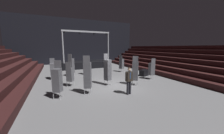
% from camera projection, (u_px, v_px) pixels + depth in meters
% --- Properties ---
extents(ground_plane, '(22.00, 30.00, 0.10)m').
position_uv_depth(ground_plane, '(112.00, 85.00, 10.05)').
color(ground_plane, slate).
extents(arena_end_wall, '(22.00, 0.30, 8.00)m').
position_uv_depth(arena_end_wall, '(78.00, 41.00, 22.87)').
color(arena_end_wall, black).
rests_on(arena_end_wall, ground_plane).
extents(bleacher_bank_right, '(5.25, 24.00, 3.15)m').
position_uv_depth(bleacher_bank_right, '(175.00, 60.00, 14.14)').
color(bleacher_bank_right, black).
rests_on(bleacher_bank_right, ground_plane).
extents(stage_riser, '(6.68, 3.39, 5.10)m').
position_uv_depth(stage_riser, '(86.00, 64.00, 18.53)').
color(stage_riser, black).
rests_on(stage_riser, ground_plane).
extents(man_with_tie, '(0.57, 0.26, 1.75)m').
position_uv_depth(man_with_tie, '(129.00, 79.00, 7.77)').
color(man_with_tie, black).
rests_on(man_with_tie, ground_plane).
extents(chair_stack_front_left, '(0.60, 0.60, 2.22)m').
position_uv_depth(chair_stack_front_left, '(57.00, 80.00, 7.17)').
color(chair_stack_front_left, '#B2B5BA').
rests_on(chair_stack_front_left, ground_plane).
extents(chair_stack_front_right, '(0.62, 0.62, 2.31)m').
position_uv_depth(chair_stack_front_right, '(71.00, 65.00, 12.58)').
color(chair_stack_front_right, '#B2B5BA').
rests_on(chair_stack_front_right, ground_plane).
extents(chair_stack_mid_left, '(0.62, 0.62, 2.31)m').
position_uv_depth(chair_stack_mid_left, '(135.00, 71.00, 9.69)').
color(chair_stack_mid_left, '#B2B5BA').
rests_on(chair_stack_mid_left, ground_plane).
extents(chair_stack_mid_right, '(0.45, 0.45, 1.96)m').
position_uv_depth(chair_stack_mid_right, '(53.00, 69.00, 11.42)').
color(chair_stack_mid_right, '#B2B5BA').
rests_on(chair_stack_mid_right, ground_plane).
extents(chair_stack_mid_centre, '(0.59, 0.59, 2.05)m').
position_uv_depth(chair_stack_mid_centre, '(121.00, 63.00, 14.96)').
color(chair_stack_mid_centre, '#B2B5BA').
rests_on(chair_stack_mid_centre, ground_plane).
extents(chair_stack_rear_left, '(0.49, 0.49, 1.96)m').
position_uv_depth(chair_stack_rear_left, '(152.00, 69.00, 11.52)').
color(chair_stack_rear_left, '#B2B5BA').
rests_on(chair_stack_rear_left, ground_plane).
extents(chair_stack_rear_right, '(0.58, 0.58, 2.48)m').
position_uv_depth(chair_stack_rear_right, '(88.00, 75.00, 7.84)').
color(chair_stack_rear_right, '#B2B5BA').
rests_on(chair_stack_rear_right, ground_plane).
extents(chair_stack_rear_centre, '(0.58, 0.58, 1.88)m').
position_uv_depth(chair_stack_rear_centre, '(87.00, 66.00, 13.39)').
color(chair_stack_rear_centre, '#B2B5BA').
rests_on(chair_stack_rear_centre, ground_plane).
extents(chair_stack_aisle_left, '(0.58, 0.58, 2.48)m').
position_uv_depth(chair_stack_aisle_left, '(108.00, 70.00, 9.69)').
color(chair_stack_aisle_left, '#B2B5BA').
rests_on(chair_stack_aisle_left, ground_plane).
extents(chair_stack_aisle_right, '(0.61, 0.61, 1.88)m').
position_uv_depth(chair_stack_aisle_right, '(70.00, 74.00, 9.45)').
color(chair_stack_aisle_right, '#B2B5BA').
rests_on(chair_stack_aisle_right, ground_plane).
extents(equipment_road_case, '(1.04, 0.84, 0.62)m').
position_uv_depth(equipment_road_case, '(144.00, 73.00, 13.02)').
color(equipment_road_case, black).
rests_on(equipment_road_case, ground_plane).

